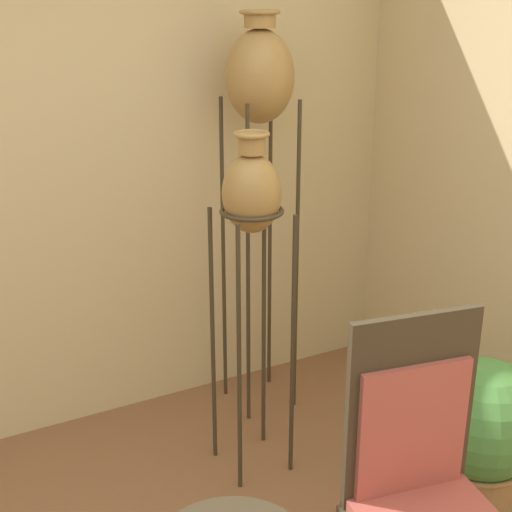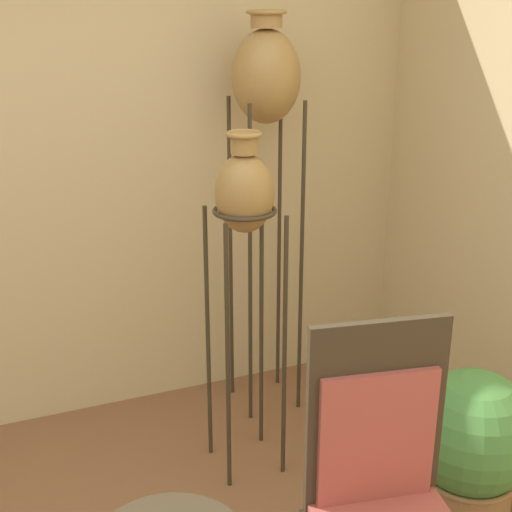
{
  "view_description": "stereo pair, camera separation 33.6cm",
  "coord_description": "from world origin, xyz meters",
  "views": [
    {
      "loc": [
        -0.7,
        -1.46,
        2.11
      ],
      "look_at": [
        0.79,
        1.33,
        0.95
      ],
      "focal_mm": 50.0,
      "sensor_mm": 36.0,
      "label": 1
    },
    {
      "loc": [
        -0.4,
        -1.6,
        2.11
      ],
      "look_at": [
        0.79,
        1.33,
        0.95
      ],
      "focal_mm": 50.0,
      "sensor_mm": 36.0,
      "label": 2
    }
  ],
  "objects": [
    {
      "name": "vase_stand_medium",
      "position": [
        0.64,
        1.08,
        1.29
      ],
      "size": [
        0.29,
        0.29,
        1.59
      ],
      "color": "#382D1E",
      "rests_on": "ground_plane"
    },
    {
      "name": "chair",
      "position": [
        0.69,
        -0.01,
        0.63
      ],
      "size": [
        0.56,
        0.52,
        1.17
      ],
      "rotation": [
        0.0,
        0.0,
        -0.18
      ],
      "color": "#382D1E",
      "rests_on": "ground_plane"
    },
    {
      "name": "potted_plant",
      "position": [
        1.36,
        0.36,
        0.37
      ],
      "size": [
        0.52,
        0.52,
        0.7
      ],
      "color": "olive",
      "rests_on": "ground_plane"
    },
    {
      "name": "wall_back",
      "position": [
        0.0,
        1.88,
        1.35
      ],
      "size": [
        7.7,
        0.06,
        2.7
      ],
      "color": "#D1B784",
      "rests_on": "ground_plane"
    },
    {
      "name": "vase_stand_tall",
      "position": [
        0.94,
        1.57,
        1.71
      ],
      "size": [
        0.33,
        0.33,
        2.05
      ],
      "color": "#382D1E",
      "rests_on": "ground_plane"
    }
  ]
}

